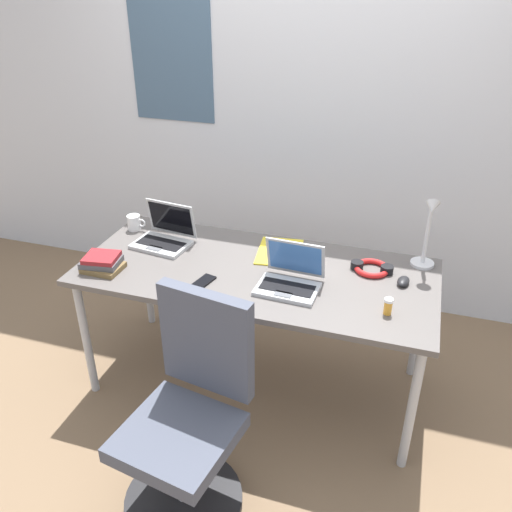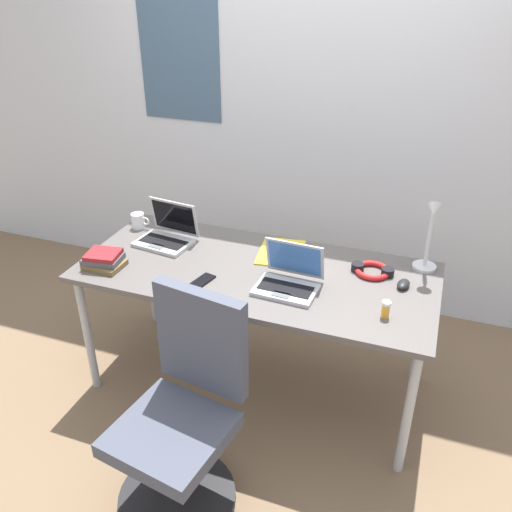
# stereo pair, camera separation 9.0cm
# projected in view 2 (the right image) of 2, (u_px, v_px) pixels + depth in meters

# --- Properties ---
(ground_plane) EXTENTS (12.00, 12.00, 0.00)m
(ground_plane) POSITION_uv_depth(u_px,v_px,m) (256.00, 381.00, 3.06)
(ground_plane) COLOR #7A6047
(wall_back) EXTENTS (6.00, 0.13, 2.60)m
(wall_back) POSITION_uv_depth(u_px,v_px,m) (316.00, 109.00, 3.34)
(wall_back) COLOR silver
(wall_back) RESTS_ON ground_plane
(desk) EXTENTS (1.80, 0.80, 0.74)m
(desk) POSITION_uv_depth(u_px,v_px,m) (256.00, 279.00, 2.73)
(desk) COLOR #595451
(desk) RESTS_ON ground_plane
(desk_lamp) EXTENTS (0.12, 0.18, 0.40)m
(desk_lamp) POSITION_uv_depth(u_px,v_px,m) (429.00, 236.00, 2.60)
(desk_lamp) COLOR silver
(desk_lamp) RESTS_ON desk
(laptop_near_mouse) EXTENTS (0.32, 0.28, 0.22)m
(laptop_near_mouse) POSITION_uv_depth(u_px,v_px,m) (167.00, 235.00, 2.95)
(laptop_near_mouse) COLOR #B7BABC
(laptop_near_mouse) RESTS_ON desk
(laptop_back_right) EXTENTS (0.30, 0.26, 0.21)m
(laptop_back_right) POSITION_uv_depth(u_px,v_px,m) (288.00, 280.00, 2.54)
(laptop_back_right) COLOR #B7BABC
(laptop_back_right) RESTS_ON desk
(computer_mouse) EXTENTS (0.07, 0.10, 0.03)m
(computer_mouse) POSITION_uv_depth(u_px,v_px,m) (403.00, 284.00, 2.55)
(computer_mouse) COLOR black
(computer_mouse) RESTS_ON desk
(cell_phone) EXTENTS (0.09, 0.15, 0.01)m
(cell_phone) POSITION_uv_depth(u_px,v_px,m) (202.00, 281.00, 2.60)
(cell_phone) COLOR black
(cell_phone) RESTS_ON desk
(headphones) EXTENTS (0.21, 0.18, 0.04)m
(headphones) POSITION_uv_depth(u_px,v_px,m) (372.00, 270.00, 2.67)
(headphones) COLOR red
(headphones) RESTS_ON desk
(pill_bottle) EXTENTS (0.04, 0.04, 0.08)m
(pill_bottle) POSITION_uv_depth(u_px,v_px,m) (386.00, 309.00, 2.33)
(pill_bottle) COLOR gold
(pill_bottle) RESTS_ON desk
(book_stack) EXTENTS (0.21, 0.17, 0.08)m
(book_stack) POSITION_uv_depth(u_px,v_px,m) (104.00, 260.00, 2.72)
(book_stack) COLOR brown
(book_stack) RESTS_ON desk
(paper_folder_back_left) EXTENTS (0.27, 0.34, 0.01)m
(paper_folder_back_left) POSITION_uv_depth(u_px,v_px,m) (281.00, 252.00, 2.86)
(paper_folder_back_left) COLOR gold
(paper_folder_back_left) RESTS_ON desk
(coffee_mug) EXTENTS (0.11, 0.08, 0.09)m
(coffee_mug) POSITION_uv_depth(u_px,v_px,m) (138.00, 221.00, 3.11)
(coffee_mug) COLOR white
(coffee_mug) RESTS_ON desk
(office_chair) EXTENTS (0.52, 0.57, 0.97)m
(office_chair) POSITION_uv_depth(u_px,v_px,m) (183.00, 424.00, 2.25)
(office_chair) COLOR black
(office_chair) RESTS_ON ground_plane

